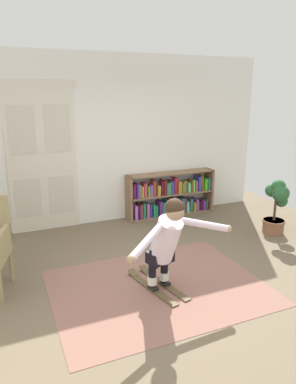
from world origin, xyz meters
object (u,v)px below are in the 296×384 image
(potted_plant, at_px, (276,206))
(skis_pair, at_px, (157,285))
(bookshelf, at_px, (170,196))
(person_skier, at_px, (167,239))

(potted_plant, xyz_separation_m, skis_pair, (-2.47, -0.75, -0.46))
(bookshelf, relative_size, skis_pair, 1.83)
(bookshelf, xyz_separation_m, person_skier, (-1.29, -2.48, 0.32))
(bookshelf, bearing_deg, skis_pair, -120.05)
(skis_pair, relative_size, person_skier, 0.67)
(potted_plant, xyz_separation_m, person_skier, (-2.43, -0.93, 0.20))
(person_skier, bearing_deg, potted_plant, 20.96)
(potted_plant, relative_size, person_skier, 0.66)
(bookshelf, height_order, potted_plant, potted_plant)
(person_skier, bearing_deg, skis_pair, 102.69)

